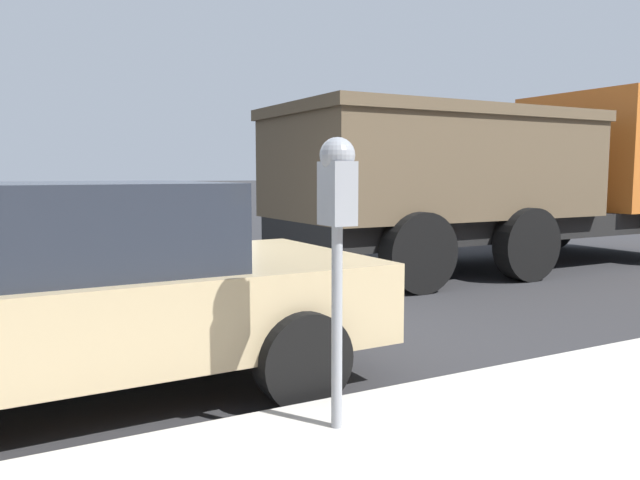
# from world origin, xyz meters

# --- Properties ---
(ground_plane) EXTENTS (220.00, 220.00, 0.00)m
(ground_plane) POSITION_xyz_m (0.00, 0.00, 0.00)
(ground_plane) COLOR #2B2B2D
(parking_meter) EXTENTS (0.21, 0.19, 1.59)m
(parking_meter) POSITION_xyz_m (-2.61, -0.52, 1.34)
(parking_meter) COLOR gray
(parking_meter) RESTS_ON sidewalk
(car_tan) EXTENTS (2.25, 4.32, 1.46)m
(car_tan) POSITION_xyz_m (-1.05, 0.77, 0.77)
(car_tan) COLOR tan
(car_tan) RESTS_ON ground_plane
(dump_truck) EXTENTS (2.92, 7.72, 2.91)m
(dump_truck) POSITION_xyz_m (2.12, -6.40, 1.53)
(dump_truck) COLOR black
(dump_truck) RESTS_ON ground_plane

